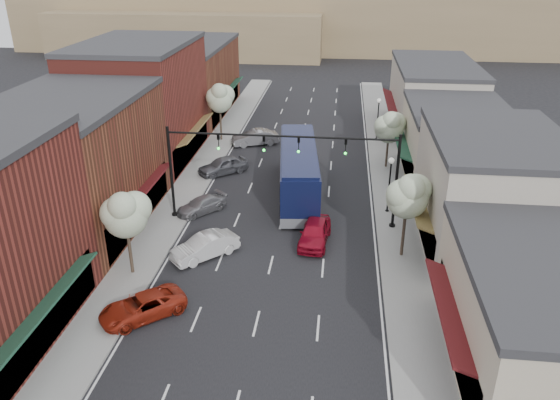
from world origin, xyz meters
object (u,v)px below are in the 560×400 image
(tree_left_near, at_px, (125,213))
(tree_left_far, at_px, (220,97))
(coach_bus, at_px, (298,170))
(tree_right_far, at_px, (390,126))
(parked_car_e, at_px, (255,138))
(tree_right_near, at_px, (408,195))
(lamp_post_far, at_px, (378,112))
(parked_car_a, at_px, (142,306))
(parked_car_b, at_px, (205,247))
(red_hatchback, at_px, (315,232))
(parked_car_c, at_px, (201,205))
(signal_mast_right, at_px, (362,167))
(parked_car_d, at_px, (223,165))
(signal_mast_left, at_px, (203,160))
(lamp_post_near, at_px, (390,176))

(tree_left_near, distance_m, tree_left_far, 26.00)
(tree_left_far, xyz_separation_m, coach_bus, (9.05, -12.71, -2.53))
(tree_right_far, xyz_separation_m, parked_car_e, (-12.95, 5.13, -3.21))
(tree_right_near, bearing_deg, lamp_post_far, 91.30)
(parked_car_a, distance_m, parked_car_b, 6.87)
(tree_left_far, bearing_deg, tree_right_near, -52.96)
(tree_right_near, relative_size, parked_car_a, 1.28)
(red_hatchback, bearing_deg, tree_right_far, 74.30)
(red_hatchback, height_order, parked_car_c, red_hatchback)
(signal_mast_right, distance_m, red_hatchback, 5.62)
(coach_bus, distance_m, parked_car_d, 8.03)
(tree_right_near, xyz_separation_m, red_hatchback, (-5.75, 1.28, -3.66))
(tree_left_near, distance_m, red_hatchback, 12.55)
(lamp_post_far, bearing_deg, signal_mast_left, -123.86)
(parked_car_e, bearing_deg, lamp_post_near, 18.47)
(tree_left_near, xyz_separation_m, parked_car_b, (3.89, 2.61, -3.48))
(parked_car_a, relative_size, parked_car_e, 0.99)
(signal_mast_right, relative_size, tree_left_near, 1.44)
(parked_car_a, bearing_deg, lamp_post_near, 95.32)
(lamp_post_far, distance_m, parked_car_c, 23.73)
(tree_left_far, relative_size, parked_car_e, 1.30)
(red_hatchback, xyz_separation_m, parked_car_e, (-7.20, 19.85, -0.01))
(parked_car_e, bearing_deg, parked_car_b, -21.32)
(tree_right_far, bearing_deg, tree_left_far, 160.13)
(signal_mast_right, height_order, parked_car_a, signal_mast_right)
(tree_right_near, relative_size, parked_car_e, 1.26)
(lamp_post_far, relative_size, parked_car_b, 0.98)
(lamp_post_far, bearing_deg, coach_bus, -115.36)
(signal_mast_left, distance_m, tree_right_far, 18.39)
(signal_mast_left, xyz_separation_m, tree_right_far, (13.97, 11.95, -0.63))
(signal_mast_right, relative_size, parked_car_e, 1.74)
(parked_car_d, relative_size, parked_car_e, 0.96)
(red_hatchback, xyz_separation_m, parked_car_c, (-8.80, 3.77, -0.20))
(red_hatchback, bearing_deg, parked_car_a, -127.82)
(tree_right_far, bearing_deg, lamp_post_far, 93.88)
(coach_bus, height_order, parked_car_b, coach_bus)
(parked_car_c, bearing_deg, coach_bus, 72.01)
(tree_left_near, height_order, lamp_post_near, tree_left_near)
(signal_mast_right, distance_m, tree_right_near, 4.89)
(parked_car_e, bearing_deg, signal_mast_left, -25.35)
(signal_mast_left, xyz_separation_m, coach_bus, (6.42, 5.24, -2.55))
(tree_right_far, distance_m, red_hatchback, 16.13)
(tree_left_far, xyz_separation_m, red_hatchback, (10.85, -20.72, -3.82))
(signal_mast_left, relative_size, parked_car_e, 1.74)
(signal_mast_right, relative_size, red_hatchback, 1.78)
(parked_car_a, relative_size, parked_car_b, 1.03)
(lamp_post_far, bearing_deg, tree_right_far, -86.12)
(lamp_post_far, height_order, parked_car_a, lamp_post_far)
(signal_mast_right, xyz_separation_m, parked_car_a, (-11.82, -12.07, -3.98))
(lamp_post_near, distance_m, coach_bus, 7.57)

